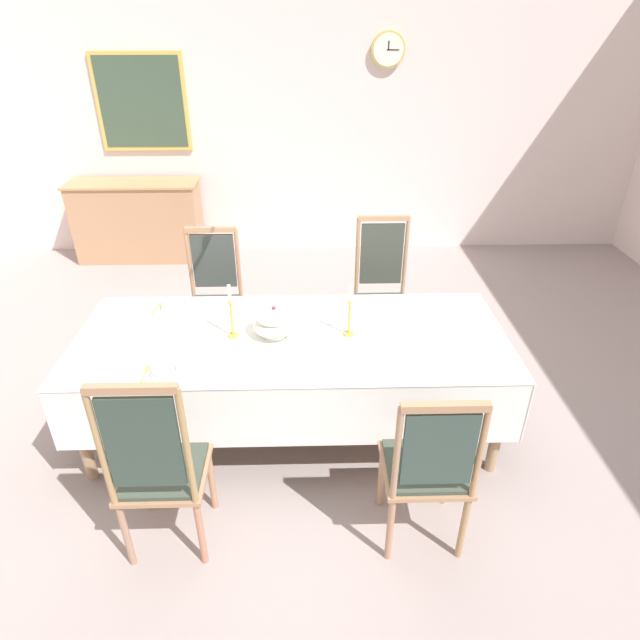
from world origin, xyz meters
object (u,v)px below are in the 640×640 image
(candlestick_east, at_px, (349,316))
(mounted_clock, at_px, (388,50))
(chair_south_b, at_px, (428,466))
(bowl_near_right, at_px, (173,305))
(spoon_primary, at_px, (147,370))
(spoon_secondary, at_px, (159,306))
(framed_painting, at_px, (142,102))
(candlestick_west, at_px, (231,316))
(sideboard, at_px, (139,221))
(chair_south_a, at_px, (158,466))
(bowl_near_left, at_px, (163,371))
(soup_tureen, at_px, (274,322))
(dining_table, at_px, (292,345))
(chair_north_a, at_px, (214,295))
(chair_north_b, at_px, (382,290))

(candlestick_east, xyz_separation_m, mounted_clock, (0.61, 3.28, 1.31))
(chair_south_b, xyz_separation_m, candlestick_east, (-0.34, 0.94, 0.34))
(bowl_near_right, height_order, spoon_primary, bowl_near_right)
(spoon_secondary, xyz_separation_m, framed_painting, (-0.72, 2.87, 0.94))
(candlestick_west, bearing_deg, mounted_clock, 67.71)
(spoon_secondary, relative_size, sideboard, 0.12)
(candlestick_east, distance_m, spoon_secondary, 1.37)
(chair_south_a, relative_size, bowl_near_right, 7.08)
(spoon_secondary, xyz_separation_m, mounted_clock, (1.91, 2.86, 1.44))
(spoon_secondary, bearing_deg, mounted_clock, 64.99)
(chair_south_a, height_order, bowl_near_left, chair_south_a)
(candlestick_west, bearing_deg, soup_tureen, 0.00)
(soup_tureen, relative_size, mounted_clock, 0.75)
(chair_south_a, distance_m, candlestick_east, 1.42)
(dining_table, distance_m, chair_south_b, 1.19)
(chair_south_b, height_order, spoon_primary, chair_south_b)
(candlestick_east, bearing_deg, chair_south_a, -136.73)
(bowl_near_left, bearing_deg, spoon_secondary, 105.07)
(sideboard, bearing_deg, soup_tureen, 119.65)
(bowl_near_right, distance_m, spoon_primary, 0.76)
(dining_table, relative_size, framed_painting, 2.72)
(spoon_secondary, height_order, sideboard, sideboard)
(chair_south_a, distance_m, mounted_clock, 4.81)
(chair_north_a, relative_size, bowl_near_right, 6.54)
(chair_north_b, relative_size, soup_tureen, 4.41)
(soup_tureen, distance_m, sideboard, 3.51)
(chair_south_b, xyz_separation_m, framed_painting, (-2.36, 4.23, 1.15))
(chair_south_a, relative_size, framed_painting, 1.18)
(candlestick_east, bearing_deg, candlestick_west, 180.00)
(chair_south_a, distance_m, spoon_primary, 0.63)
(chair_north_b, relative_size, bowl_near_left, 7.91)
(candlestick_west, bearing_deg, bowl_near_left, -131.50)
(mounted_clock, bearing_deg, spoon_secondary, -123.73)
(bowl_near_left, distance_m, spoon_secondary, 0.84)
(soup_tureen, relative_size, candlestick_west, 0.73)
(dining_table, height_order, mounted_clock, mounted_clock)
(framed_painting, bearing_deg, sideboard, -124.76)
(mounted_clock, xyz_separation_m, framed_painting, (-2.63, 0.01, -0.50))
(chair_north_a, distance_m, chair_south_b, 2.33)
(spoon_primary, bearing_deg, chair_south_a, -69.05)
(spoon_secondary, bearing_deg, candlestick_west, -27.39)
(chair_north_b, height_order, bowl_near_right, chair_north_b)
(spoon_primary, height_order, spoon_secondary, same)
(chair_south_a, bearing_deg, candlestick_east, 43.27)
(mounted_clock, distance_m, framed_painting, 2.68)
(candlestick_east, relative_size, bowl_near_left, 2.35)
(dining_table, xyz_separation_m, candlestick_west, (-0.37, 0.00, 0.22))
(chair_north_a, xyz_separation_m, bowl_near_left, (-0.07, -1.34, 0.21))
(dining_table, bearing_deg, chair_north_a, 124.23)
(spoon_primary, bearing_deg, candlestick_east, 21.56)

